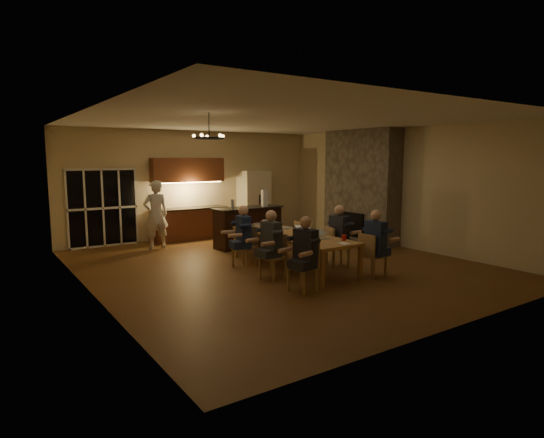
{
  "coord_description": "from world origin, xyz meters",
  "views": [
    {
      "loc": [
        -5.71,
        -8.2,
        2.4
      ],
      "look_at": [
        0.01,
        0.3,
        1.02
      ],
      "focal_mm": 30.0,
      "sensor_mm": 36.0,
      "label": 1
    }
  ],
  "objects": [
    {
      "name": "chair_right_near",
      "position": [
        1.03,
        -1.86,
        0.45
      ],
      "size": [
        0.45,
        0.45,
        0.89
      ],
      "primitive_type": null,
      "rotation": [
        0.0,
        0.0,
        1.59
      ],
      "color": "tan",
      "rests_on": "ground"
    },
    {
      "name": "chair_left_far",
      "position": [
        -0.71,
        0.34,
        0.45
      ],
      "size": [
        0.56,
        0.56,
        0.89
      ],
      "primitive_type": null,
      "rotation": [
        0.0,
        0.0,
        -1.23
      ],
      "color": "tan",
      "rests_on": "ground"
    },
    {
      "name": "back_wall",
      "position": [
        0.0,
        4.52,
        1.6
      ],
      "size": [
        8.0,
        0.04,
        3.2
      ],
      "primitive_type": "cube",
      "color": "beige",
      "rests_on": "ground"
    },
    {
      "name": "plate_left",
      "position": [
        -0.13,
        -1.24,
        0.76
      ],
      "size": [
        0.23,
        0.23,
        0.02
      ],
      "primitive_type": "cylinder",
      "color": "silver",
      "rests_on": "dining_table"
    },
    {
      "name": "fireplace",
      "position": [
        3.7,
        1.2,
        1.6
      ],
      "size": [
        0.58,
        2.5,
        3.2
      ],
      "primitive_type": "cube",
      "color": "#6E6356",
      "rests_on": "ground"
    },
    {
      "name": "laptop_a",
      "position": [
        -0.18,
        -1.32,
        0.86
      ],
      "size": [
        0.42,
        0.41,
        0.23
      ],
      "primitive_type": null,
      "rotation": [
        0.0,
        0.0,
        2.56
      ],
      "color": "silver",
      "rests_on": "dining_table"
    },
    {
      "name": "person_right_mid",
      "position": [
        1.0,
        -0.86,
        0.69
      ],
      "size": [
        0.64,
        0.64,
        1.38
      ],
      "primitive_type": null,
      "rotation": [
        0.0,
        0.0,
        1.64
      ],
      "color": "#24262E",
      "rests_on": "ground"
    },
    {
      "name": "can_cola",
      "position": [
        -0.02,
        1.07,
        0.81
      ],
      "size": [
        0.06,
        0.06,
        0.12
      ],
      "primitive_type": "cylinder",
      "color": "#3F0F0C",
      "rests_on": "dining_table"
    },
    {
      "name": "person_left_mid",
      "position": [
        -0.78,
        -0.84,
        0.69
      ],
      "size": [
        0.66,
        0.66,
        1.38
      ],
      "primitive_type": null,
      "rotation": [
        0.0,
        0.0,
        -1.47
      ],
      "color": "#383D42",
      "rests_on": "ground"
    },
    {
      "name": "redcup_mid",
      "position": [
        -0.34,
        0.08,
        0.81
      ],
      "size": [
        0.08,
        0.08,
        0.12
      ],
      "primitive_type": "cylinder",
      "color": "red",
      "rests_on": "dining_table"
    },
    {
      "name": "chair_right_far",
      "position": [
        0.96,
        0.23,
        0.45
      ],
      "size": [
        0.49,
        0.49,
        0.89
      ],
      "primitive_type": null,
      "rotation": [
        0.0,
        0.0,
        1.46
      ],
      "color": "tan",
      "rests_on": "ground"
    },
    {
      "name": "plate_far",
      "position": [
        0.53,
        0.43,
        0.76
      ],
      "size": [
        0.25,
        0.25,
        0.02
      ],
      "primitive_type": "cylinder",
      "color": "silver",
      "rests_on": "dining_table"
    },
    {
      "name": "plate_near",
      "position": [
        0.45,
        -0.79,
        0.76
      ],
      "size": [
        0.28,
        0.28,
        0.02
      ],
      "primitive_type": "cylinder",
      "color": "silver",
      "rests_on": "dining_table"
    },
    {
      "name": "mug_front",
      "position": [
        0.12,
        -0.72,
        0.8
      ],
      "size": [
        0.07,
        0.07,
        0.1
      ],
      "primitive_type": "cylinder",
      "color": "silver",
      "rests_on": "dining_table"
    },
    {
      "name": "bar_bottle",
      "position": [
        0.05,
        2.22,
        1.2
      ],
      "size": [
        0.09,
        0.09,
        0.24
      ],
      "primitive_type": "cylinder",
      "color": "#99999E",
      "rests_on": "bar_island"
    },
    {
      "name": "chandelier",
      "position": [
        -2.04,
        -0.72,
        2.75
      ],
      "size": [
        0.58,
        0.58,
        0.03
      ],
      "primitive_type": "torus",
      "color": "black",
      "rests_on": "ceiling"
    },
    {
      "name": "kitchenette",
      "position": [
        -0.3,
        4.2,
        1.2
      ],
      "size": [
        2.24,
        0.68,
        2.4
      ],
      "primitive_type": null,
      "color": "brown",
      "rests_on": "ground"
    },
    {
      "name": "person_left_near",
      "position": [
        -0.79,
        -1.96,
        0.69
      ],
      "size": [
        0.71,
        0.71,
        1.38
      ],
      "primitive_type": null,
      "rotation": [
        0.0,
        0.0,
        -1.36
      ],
      "color": "#24262E",
      "rests_on": "ground"
    },
    {
      "name": "right_wall",
      "position": [
        4.02,
        0.0,
        1.6
      ],
      "size": [
        0.04,
        9.0,
        3.2
      ],
      "primitive_type": "cube",
      "color": "beige",
      "rests_on": "ground"
    },
    {
      "name": "redcup_near",
      "position": [
        0.51,
        -1.56,
        0.81
      ],
      "size": [
        0.09,
        0.09,
        0.12
      ],
      "primitive_type": "cylinder",
      "color": "red",
      "rests_on": "dining_table"
    },
    {
      "name": "bar_island",
      "position": [
        0.56,
        2.29,
        0.54
      ],
      "size": [
        2.0,
        0.82,
        1.08
      ],
      "primitive_type": "cube",
      "rotation": [
        0.0,
        0.0,
        0.07
      ],
      "color": "black",
      "rests_on": "ground"
    },
    {
      "name": "bar_blender",
      "position": [
        1.08,
        2.25,
        1.3
      ],
      "size": [
        0.17,
        0.17,
        0.45
      ],
      "primitive_type": "cube",
      "rotation": [
        0.0,
        0.0,
        -0.19
      ],
      "color": "silver",
      "rests_on": "bar_island"
    },
    {
      "name": "mug_back",
      "position": [
        -0.25,
        0.43,
        0.8
      ],
      "size": [
        0.07,
        0.07,
        0.1
      ],
      "primitive_type": "cylinder",
      "color": "silver",
      "rests_on": "dining_table"
    },
    {
      "name": "notepad",
      "position": [
        0.27,
        -1.81,
        0.76
      ],
      "size": [
        0.18,
        0.24,
        0.01
      ],
      "primitive_type": "cube",
      "rotation": [
        0.0,
        0.0,
        -0.13
      ],
      "color": "white",
      "rests_on": "dining_table"
    },
    {
      "name": "laptop_b",
      "position": [
        0.31,
        -1.14,
        0.86
      ],
      "size": [
        0.37,
        0.34,
        0.23
      ],
      "primitive_type": null,
      "rotation": [
        0.0,
        0.0,
        0.19
      ],
      "color": "silver",
      "rests_on": "dining_table"
    },
    {
      "name": "mug_mid",
      "position": [
        0.18,
        0.23,
        0.8
      ],
      "size": [
        0.08,
        0.08,
        0.1
      ],
      "primitive_type": "cylinder",
      "color": "silver",
      "rests_on": "dining_table"
    },
    {
      "name": "redcup_far",
      "position": [
        0.24,
        1.06,
        0.81
      ],
      "size": [
        0.1,
        0.1,
        0.12
      ],
      "primitive_type": "cylinder",
      "color": "red",
      "rests_on": "dining_table"
    },
    {
      "name": "left_wall",
      "position": [
        -4.02,
        0.0,
        1.6
      ],
      "size": [
        0.04,
        9.0,
        3.2
      ],
      "primitive_type": "cube",
      "color": "beige",
      "rests_on": "ground"
    },
    {
      "name": "can_right",
      "position": [
        0.52,
        -0.08,
        0.81
      ],
      "size": [
        0.07,
        0.07,
        0.12
      ],
      "primitive_type": "cylinder",
      "color": "#B2B2B7",
      "rests_on": "dining_table"
    },
    {
      "name": "can_silver",
      "position": [
        0.15,
        -1.03,
        0.81
      ],
      "size": [
        0.06,
        0.06,
        0.12
      ],
      "primitive_type": "cylinder",
      "color": "#B2B2B7",
      "rests_on": "dining_table"
    },
    {
      "name": "dining_table",
      "position": [
        0.11,
        -0.32,
        0.38
      ],
      "size": [
        1.1,
        3.33,
        0.75
      ],
      "primitive_type": "cube",
      "color": "tan",
      "rests_on": "ground"
    },
    {
      "name": "chair_right_mid",
      "position": [
        1.03,
        -0.79,
        0.45
      ],
      "size": [
        0.54,
        0.54,
        0.89
      ],
      "primitive_type": null,
      "rotation": [
        0.0,
        0.0,
        1.3
      ],
      "color": "tan",
      "rests_on": "ground"
    },
    {
      "name": "laptop_d",
      "position": [
        0.37,
        -0.44,
        0.86
      ],
      "size": [
        0.39,
        0.37,
        0.23
      ],
      "primitive_type": null,
      "rotation": [
        0.0,
        0.0,
        -0.34
      ],
      "color": "silver",
      "rests_on": "dining_table"
    },
    {
      "name": "refrigerator",
      "position": [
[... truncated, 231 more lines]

